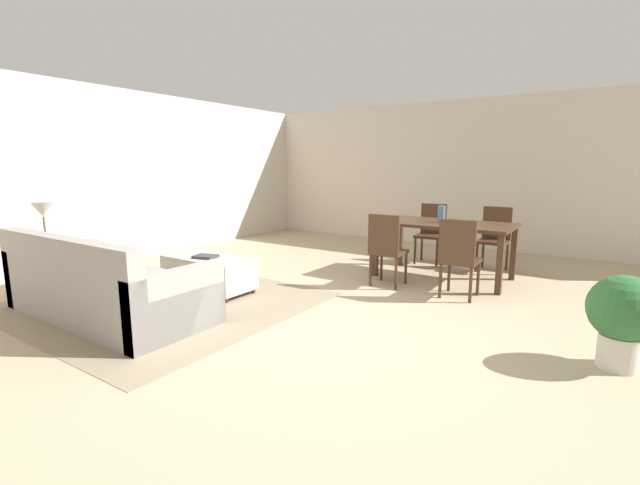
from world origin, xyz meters
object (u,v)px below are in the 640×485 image
Objects in this scene: couch at (104,289)px; dining_chair_far_left at (431,230)px; dining_chair_near_left at (386,246)px; dining_chair_far_right at (495,235)px; book_on_ottoman at (206,257)px; side_table at (48,255)px; vase_centerpiece at (441,214)px; table_lamp at (43,211)px; ottoman_table at (209,272)px; dining_chair_near_right at (459,254)px; potted_plant at (623,315)px; dining_table at (444,229)px.

couch is 2.50× the size of dining_chair_far_left.
dining_chair_far_left is (-0.03, 1.69, 0.00)m from dining_chair_near_left.
dining_chair_far_right reaches higher than book_on_ottoman.
vase_centerpiece is (3.72, 3.27, 0.43)m from side_table.
table_lamp reaches higher than dining_chair_far_left.
vase_centerpiece is at bearing -119.73° from dining_chair_far_right.
ottoman_table is at bearing -118.33° from dining_chair_far_left.
dining_chair_far_left is at bearing 51.71° from side_table.
side_table is 0.61× the size of dining_chair_near_right.
couch is 2.50× the size of dining_chair_near_left.
dining_chair_far_right is at bearing 44.55° from side_table.
couch is at bearing -136.79° from dining_chair_near_right.
potted_plant reaches higher than ottoman_table.
book_on_ottoman is at bearing -175.05° from potted_plant.
dining_table is 1.89× the size of dining_chair_far_right.
dining_chair_far_left is 3.71m from potted_plant.
book_on_ottoman is (-2.12, -2.28, -0.23)m from dining_table.
table_lamp reaches higher than dining_chair_near_left.
dining_chair_far_right is 4.15× the size of vase_centerpiece.
dining_chair_near_left is at bearing 36.66° from table_lamp.
couch is 2.50× the size of dining_chair_near_right.
dining_chair_near_right reaches higher than side_table.
dining_chair_far_right is at bearing 49.82° from ottoman_table.
book_on_ottoman is (-1.64, -3.13, -0.08)m from dining_chair_far_left.
dining_table is 7.87× the size of vase_centerpiece.
table_lamp reaches higher than potted_plant.
side_table is 0.79× the size of potted_plant.
couch is at bearing -5.58° from side_table.
dining_chair_near_right is 1.87m from potted_plant.
vase_centerpiece reaches higher than dining_table.
table_lamp is at bearing -143.34° from dining_chair_near_left.
vase_centerpiece is (2.27, 3.41, 0.59)m from couch.
dining_chair_far_right is at bearing 118.63° from potted_plant.
book_on_ottoman is at bearing -139.20° from dining_chair_near_left.
dining_table is (2.14, 2.22, 0.43)m from ottoman_table.
dining_chair_near_right is 2.95m from book_on_ottoman.
side_table is 0.61× the size of dining_chair_far_left.
table_lamp reaches higher than dining_chair_near_right.
ottoman_table is 1.58× the size of potted_plant.
book_on_ottoman is at bearing 31.93° from side_table.
vase_centerpiece reaches higher than book_on_ottoman.
side_table is at bearing -138.64° from vase_centerpiece.
side_table is 5.92m from dining_chair_far_right.
dining_chair_near_right is at bearing 43.21° from couch.
dining_chair_near_right is at bearing 144.87° from potted_plant.
dining_table is at bearing -60.68° from dining_chair_far_left.
dining_chair_far_left is (3.28, 4.15, 0.08)m from side_table.
dining_table reaches higher than book_on_ottoman.
couch reaches higher than dining_table.
side_table is at bearing -149.79° from dining_chair_near_right.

